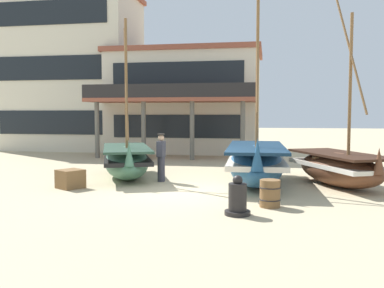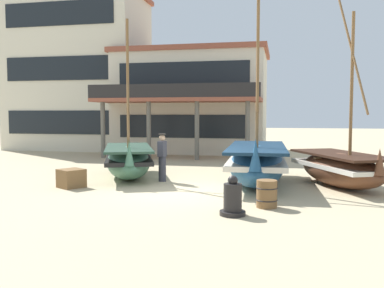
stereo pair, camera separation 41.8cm
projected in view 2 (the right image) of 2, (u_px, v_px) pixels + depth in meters
ground_plane at (185, 193)px, 12.67m from camera, size 120.00×120.00×0.00m
fishing_boat_near_left at (128, 160)px, 15.61m from camera, size 3.13×4.76×5.70m
fishing_boat_centre_large at (257, 163)px, 14.13m from camera, size 2.05×5.45×6.82m
fishing_boat_far_right at (341, 168)px, 13.64m from camera, size 3.14×4.36×6.14m
fisherman_by_hull at (162, 158)px, 14.71m from camera, size 0.26×0.38×1.68m
capstan_winch at (233, 200)px, 9.81m from camera, size 0.61×0.61×0.94m
wooden_barrel at (267, 194)px, 10.62m from camera, size 0.56×0.56×0.70m
cargo_crate at (71, 178)px, 13.52m from camera, size 0.98×0.98×0.59m
harbor_building_main at (193, 101)px, 26.70m from camera, size 9.44×8.51×6.32m
harbor_building_annex at (79, 73)px, 28.65m from camera, size 9.01×5.51×10.35m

